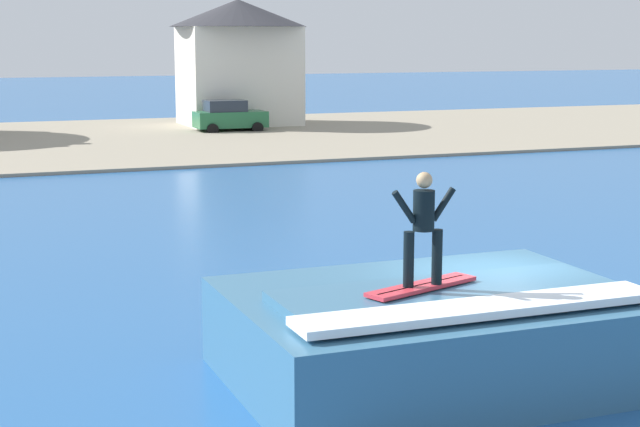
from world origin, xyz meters
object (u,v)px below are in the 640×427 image
at_px(surfboard, 422,286).
at_px(wave_crest, 433,334).
at_px(car_far_shore, 229,116).
at_px(surfer, 424,223).
at_px(house_gabled_white, 239,55).

bearing_deg(surfboard, wave_crest, 39.24).
relative_size(wave_crest, car_far_shore, 1.54).
distance_m(surfboard, surfer, 0.98).
xyz_separation_m(surfer, house_gabled_white, (10.77, 45.51, 1.72)).
xyz_separation_m(surfboard, house_gabled_white, (10.75, 45.45, 2.69)).
distance_m(wave_crest, house_gabled_white, 46.46).
relative_size(wave_crest, surfboard, 3.04).
xyz_separation_m(surfer, car_far_shore, (9.02, 41.67, -1.64)).
height_order(wave_crest, car_far_shore, car_far_shore).
relative_size(car_far_shore, house_gabled_white, 0.49).
distance_m(surfer, house_gabled_white, 46.80).
bearing_deg(house_gabled_white, car_far_shore, -114.57).
distance_m(wave_crest, surfboard, 0.99).
relative_size(surfboard, house_gabled_white, 0.25).
bearing_deg(surfboard, car_far_shore, 77.80).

